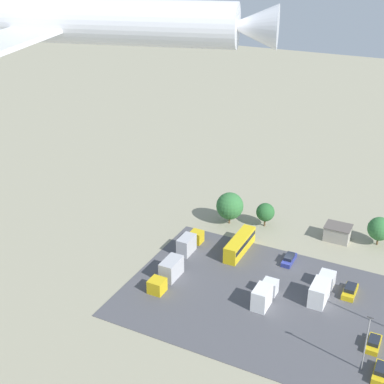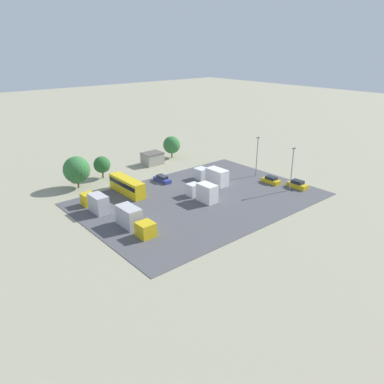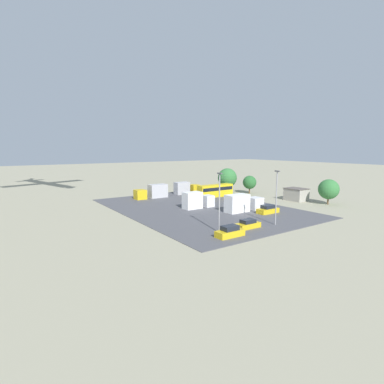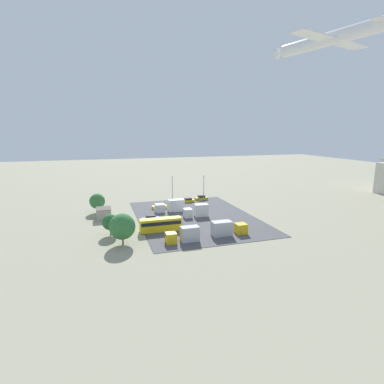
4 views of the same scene
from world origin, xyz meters
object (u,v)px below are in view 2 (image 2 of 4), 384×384
(bus, at_px, (127,185))
(parked_car_2, at_px, (271,180))
(parked_car_3, at_px, (217,173))
(parked_truck_2, at_px, (96,202))
(parked_truck_3, at_px, (212,176))
(parked_truck_1, at_px, (203,192))
(parked_car_1, at_px, (162,179))
(parked_car_0, at_px, (297,185))
(parked_truck_0, at_px, (134,220))
(shed_building, at_px, (152,158))

(bus, distance_m, parked_car_2, 31.60)
(parked_car_3, distance_m, parked_truck_2, 30.65)
(parked_truck_2, xyz_separation_m, parked_truck_3, (-26.45, 3.42, 0.09))
(parked_car_3, distance_m, parked_truck_1, 15.01)
(parked_car_1, bearing_deg, parked_car_3, -21.88)
(bus, height_order, parked_car_0, bus)
(parked_truck_2, height_order, parked_truck_3, parked_truck_3)
(parked_car_2, xyz_separation_m, parked_car_3, (5.84, -11.37, 0.08))
(parked_truck_0, relative_size, parked_truck_1, 1.22)
(parked_car_0, distance_m, parked_truck_0, 37.62)
(parked_car_3, height_order, parked_truck_2, parked_truck_2)
(shed_building, height_order, parked_truck_2, parked_truck_2)
(parked_car_0, bearing_deg, parked_car_2, -71.19)
(shed_building, distance_m, parked_car_0, 36.93)
(parked_car_0, bearing_deg, shed_building, -67.86)
(parked_truck_2, bearing_deg, parked_truck_3, -7.37)
(parked_truck_0, relative_size, parked_truck_2, 1.15)
(shed_building, xyz_separation_m, parked_truck_1, (5.97, 26.03, 0.18))
(parked_car_1, relative_size, parked_truck_1, 0.65)
(parked_car_3, distance_m, parked_truck_3, 5.22)
(parked_car_0, xyz_separation_m, parked_truck_1, (19.89, -8.18, 0.95))
(shed_building, bearing_deg, parked_truck_1, 77.08)
(bus, distance_m, parked_truck_1, 15.99)
(parked_truck_0, xyz_separation_m, parked_truck_2, (1.32, -10.95, -0.03))
(parked_car_3, height_order, parked_truck_0, parked_truck_0)
(bus, bearing_deg, parked_truck_3, 158.14)
(parked_car_2, height_order, parked_truck_0, parked_truck_0)
(bus, distance_m, parked_truck_2, 9.62)
(parked_truck_1, distance_m, parked_truck_3, 9.84)
(parked_car_1, relative_size, parked_truck_3, 0.52)
(bus, height_order, parked_truck_1, parked_truck_1)
(parked_car_1, xyz_separation_m, parked_truck_0, (17.15, 15.40, 0.96))
(parked_truck_1, bearing_deg, parked_car_3, 35.82)
(shed_building, xyz_separation_m, bus, (15.54, 13.21, 0.28))
(parked_truck_1, bearing_deg, parked_car_1, 90.06)
(parked_car_2, distance_m, parked_truck_0, 35.18)
(parked_car_2, bearing_deg, shed_building, -67.23)
(parked_car_0, distance_m, parked_truck_1, 21.52)
(parked_car_2, xyz_separation_m, parked_truck_0, (35.15, -0.85, 0.97))
(parked_truck_1, bearing_deg, parked_car_0, -22.35)
(bus, height_order, parked_truck_3, parked_truck_3)
(shed_building, relative_size, parked_car_1, 1.09)
(parked_car_0, xyz_separation_m, parked_car_2, (1.90, -5.58, -0.09))
(bus, height_order, parked_car_2, bus)
(parked_car_3, bearing_deg, parked_truck_0, -160.26)
(parked_truck_0, relative_size, parked_truck_3, 0.97)
(shed_building, xyz_separation_m, parked_car_2, (-12.02, 28.62, -0.86))
(shed_building, distance_m, parked_car_1, 13.77)
(shed_building, xyz_separation_m, parked_car_1, (5.99, 12.37, -0.85))
(parked_truck_0, height_order, parked_truck_1, parked_truck_1)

